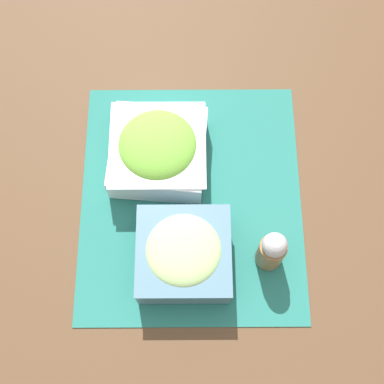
{
  "coord_description": "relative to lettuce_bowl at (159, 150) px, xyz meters",
  "views": [
    {
      "loc": [
        -0.35,
        0.0,
        0.92
      ],
      "look_at": [
        0.0,
        0.0,
        0.03
      ],
      "focal_mm": 50.0,
      "sensor_mm": 36.0,
      "label": 1
    }
  ],
  "objects": [
    {
      "name": "lettuce_bowl",
      "position": [
        0.0,
        0.0,
        0.0
      ],
      "size": [
        0.18,
        0.18,
        0.09
      ],
      "color": "white",
      "rests_on": "placemat"
    },
    {
      "name": "pepper_shaker",
      "position": [
        -0.19,
        -0.19,
        0.01
      ],
      "size": [
        0.05,
        0.05,
        0.1
      ],
      "color": "olive",
      "rests_on": "placemat"
    },
    {
      "name": "ground_plane",
      "position": [
        -0.08,
        -0.06,
        -0.05
      ],
      "size": [
        3.0,
        3.0,
        0.0
      ],
      "primitive_type": "plane",
      "color": "#513823"
    },
    {
      "name": "cucumber_bowl",
      "position": [
        -0.19,
        -0.05,
        -0.0
      ],
      "size": [
        0.16,
        0.16,
        0.08
      ],
      "color": "slate",
      "rests_on": "placemat"
    },
    {
      "name": "placemat",
      "position": [
        -0.08,
        -0.06,
        -0.05
      ],
      "size": [
        0.46,
        0.4,
        0.0
      ],
      "color": "#236B60",
      "rests_on": "ground_plane"
    }
  ]
}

